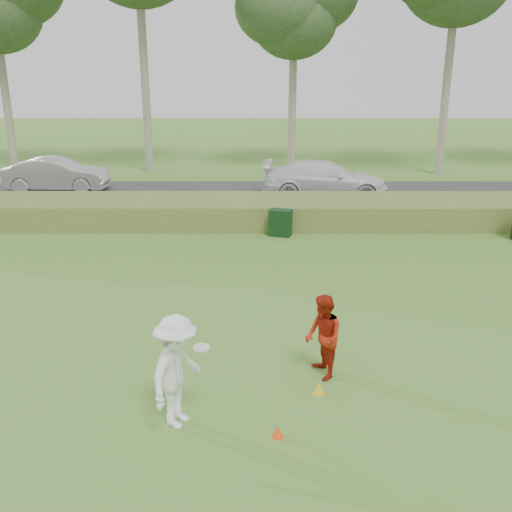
{
  "coord_description": "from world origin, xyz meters",
  "views": [
    {
      "loc": [
        0.04,
        -8.86,
        5.54
      ],
      "look_at": [
        0.0,
        4.0,
        1.3
      ],
      "focal_mm": 40.0,
      "sensor_mm": 36.0,
      "label": 1
    }
  ],
  "objects_px": {
    "player_white": "(177,372)",
    "player_red": "(323,337)",
    "car_mid": "(56,174)",
    "cone_yellow": "(319,388)",
    "utility_cabinet": "(280,223)",
    "cone_orange": "(278,432)",
    "car_right": "(325,179)"
  },
  "relations": [
    {
      "from": "player_white",
      "to": "player_red",
      "type": "relative_size",
      "value": 1.18
    },
    {
      "from": "player_white",
      "to": "car_mid",
      "type": "relative_size",
      "value": 0.4
    },
    {
      "from": "cone_yellow",
      "to": "utility_cabinet",
      "type": "distance_m",
      "value": 10.18
    },
    {
      "from": "player_white",
      "to": "cone_yellow",
      "type": "height_order",
      "value": "player_white"
    },
    {
      "from": "cone_orange",
      "to": "utility_cabinet",
      "type": "distance_m",
      "value": 11.45
    },
    {
      "from": "player_white",
      "to": "cone_orange",
      "type": "xyz_separation_m",
      "value": [
        1.6,
        -0.37,
        -0.86
      ]
    },
    {
      "from": "utility_cabinet",
      "to": "car_mid",
      "type": "distance_m",
      "value": 12.54
    },
    {
      "from": "utility_cabinet",
      "to": "car_mid",
      "type": "xyz_separation_m",
      "value": [
        -10.19,
        7.3,
        0.38
      ]
    },
    {
      "from": "utility_cabinet",
      "to": "car_right",
      "type": "xyz_separation_m",
      "value": [
        2.2,
        6.0,
        0.4
      ]
    },
    {
      "from": "cone_orange",
      "to": "cone_yellow",
      "type": "xyz_separation_m",
      "value": [
        0.78,
        1.26,
        0.01
      ]
    },
    {
      "from": "player_red",
      "to": "cone_yellow",
      "type": "xyz_separation_m",
      "value": [
        -0.12,
        -0.63,
        -0.7
      ]
    },
    {
      "from": "cone_orange",
      "to": "player_white",
      "type": "bearing_deg",
      "value": 166.99
    },
    {
      "from": "player_white",
      "to": "utility_cabinet",
      "type": "distance_m",
      "value": 11.27
    },
    {
      "from": "player_white",
      "to": "cone_orange",
      "type": "bearing_deg",
      "value": -78.99
    },
    {
      "from": "player_white",
      "to": "cone_yellow",
      "type": "xyz_separation_m",
      "value": [
        2.38,
        0.89,
        -0.84
      ]
    },
    {
      "from": "player_white",
      "to": "cone_orange",
      "type": "height_order",
      "value": "player_white"
    },
    {
      "from": "player_white",
      "to": "car_mid",
      "type": "xyz_separation_m",
      "value": [
        -8.12,
        18.36,
        -0.11
      ]
    },
    {
      "from": "player_white",
      "to": "utility_cabinet",
      "type": "relative_size",
      "value": 2.06
    },
    {
      "from": "cone_yellow",
      "to": "utility_cabinet",
      "type": "height_order",
      "value": "utility_cabinet"
    },
    {
      "from": "cone_orange",
      "to": "car_mid",
      "type": "xyz_separation_m",
      "value": [
        -9.72,
        18.73,
        0.74
      ]
    },
    {
      "from": "cone_orange",
      "to": "car_right",
      "type": "distance_m",
      "value": 17.65
    },
    {
      "from": "player_white",
      "to": "car_right",
      "type": "relative_size",
      "value": 0.35
    },
    {
      "from": "player_red",
      "to": "player_white",
      "type": "bearing_deg",
      "value": -72.04
    },
    {
      "from": "car_mid",
      "to": "car_right",
      "type": "height_order",
      "value": "car_right"
    },
    {
      "from": "cone_orange",
      "to": "car_mid",
      "type": "height_order",
      "value": "car_mid"
    },
    {
      "from": "player_white",
      "to": "player_red",
      "type": "distance_m",
      "value": 2.93
    },
    {
      "from": "player_white",
      "to": "utility_cabinet",
      "type": "height_order",
      "value": "player_white"
    },
    {
      "from": "cone_yellow",
      "to": "car_right",
      "type": "distance_m",
      "value": 16.29
    },
    {
      "from": "cone_orange",
      "to": "car_right",
      "type": "xyz_separation_m",
      "value": [
        2.68,
        17.43,
        0.76
      ]
    },
    {
      "from": "cone_yellow",
      "to": "car_mid",
      "type": "xyz_separation_m",
      "value": [
        -10.49,
        17.47,
        0.73
      ]
    },
    {
      "from": "cone_orange",
      "to": "utility_cabinet",
      "type": "height_order",
      "value": "utility_cabinet"
    },
    {
      "from": "car_mid",
      "to": "cone_yellow",
      "type": "bearing_deg",
      "value": -149.36
    }
  ]
}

